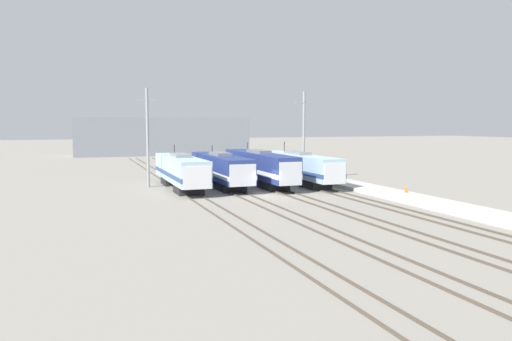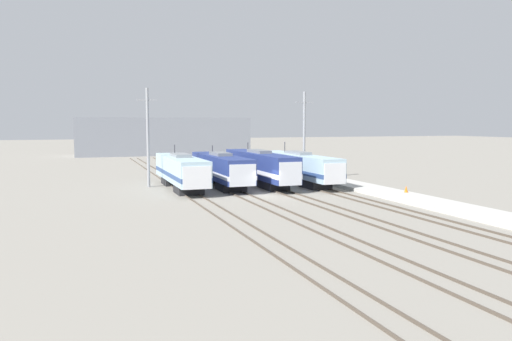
# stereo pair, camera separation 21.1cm
# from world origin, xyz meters

# --- Properties ---
(ground_plane) EXTENTS (400.00, 400.00, 0.00)m
(ground_plane) POSITION_xyz_m (0.00, 0.00, 0.00)
(ground_plane) COLOR gray
(rail_pair_far_left) EXTENTS (1.51, 120.00, 0.15)m
(rail_pair_far_left) POSITION_xyz_m (-7.23, 0.00, 0.07)
(rail_pair_far_left) COLOR #4C4238
(rail_pair_far_left) RESTS_ON ground_plane
(rail_pair_center_left) EXTENTS (1.51, 120.00, 0.15)m
(rail_pair_center_left) POSITION_xyz_m (-2.41, 0.00, 0.07)
(rail_pair_center_left) COLOR #4C4238
(rail_pair_center_left) RESTS_ON ground_plane
(rail_pair_center_right) EXTENTS (1.51, 120.00, 0.15)m
(rail_pair_center_right) POSITION_xyz_m (2.41, 0.00, 0.07)
(rail_pair_center_right) COLOR #4C4238
(rail_pair_center_right) RESTS_ON ground_plane
(rail_pair_far_right) EXTENTS (1.51, 120.00, 0.15)m
(rail_pair_far_right) POSITION_xyz_m (7.23, 0.00, 0.07)
(rail_pair_far_right) COLOR #4C4238
(rail_pair_far_right) RESTS_ON ground_plane
(locomotive_far_left) EXTENTS (3.12, 16.60, 4.80)m
(locomotive_far_left) POSITION_xyz_m (-7.23, 7.65, 2.04)
(locomotive_far_left) COLOR #232326
(locomotive_far_left) RESTS_ON ground_plane
(locomotive_center_left) EXTENTS (3.09, 16.89, 4.61)m
(locomotive_center_left) POSITION_xyz_m (-2.41, 8.35, 2.04)
(locomotive_center_left) COLOR black
(locomotive_center_left) RESTS_ON ground_plane
(locomotive_center_right) EXTENTS (2.75, 19.09, 4.88)m
(locomotive_center_right) POSITION_xyz_m (2.41, 8.53, 2.14)
(locomotive_center_right) COLOR black
(locomotive_center_right) RESTS_ON ground_plane
(locomotive_far_right) EXTENTS (2.80, 18.89, 4.95)m
(locomotive_far_right) POSITION_xyz_m (7.23, 7.93, 2.02)
(locomotive_far_right) COLOR #232326
(locomotive_far_right) RESTS_ON ground_plane
(catenary_tower_left) EXTENTS (2.37, 0.32, 11.31)m
(catenary_tower_left) POSITION_xyz_m (-10.45, 10.77, 5.86)
(catenary_tower_left) COLOR gray
(catenary_tower_left) RESTS_ON ground_plane
(catenary_tower_right) EXTENTS (2.37, 0.32, 11.31)m
(catenary_tower_right) POSITION_xyz_m (9.14, 10.77, 5.86)
(catenary_tower_right) COLOR gray
(catenary_tower_right) RESTS_ON ground_plane
(platform) EXTENTS (4.00, 120.00, 0.37)m
(platform) POSITION_xyz_m (11.84, 0.00, 0.19)
(platform) COLOR #B7B5AD
(platform) RESTS_ON ground_plane
(traffic_cone) EXTENTS (0.37, 0.37, 0.68)m
(traffic_cone) POSITION_xyz_m (13.02, -5.20, 0.71)
(traffic_cone) COLOR orange
(traffic_cone) RESTS_ON platform
(depot_building) EXTENTS (39.73, 12.95, 8.65)m
(depot_building) POSITION_xyz_m (0.92, 72.43, 4.32)
(depot_building) COLOR gray
(depot_building) RESTS_ON ground_plane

